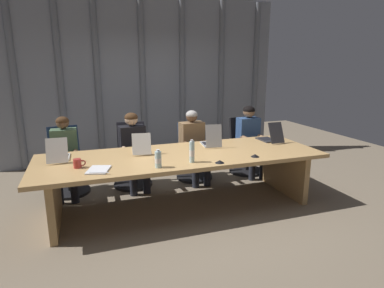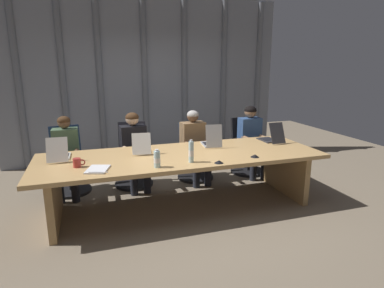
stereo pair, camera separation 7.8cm
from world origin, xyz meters
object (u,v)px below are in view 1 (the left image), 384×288
Objects in this scene: laptop_center at (211,142)px; laptop_left_mid at (141,148)px; water_bottle_secondary at (158,159)px; conference_mic_left_side at (220,162)px; person_center at (194,142)px; water_bottle_primary at (192,152)px; office_chair_center at (194,157)px; person_right_mid at (250,136)px; laptop_right_mid at (270,137)px; office_chair_right_mid at (245,152)px; person_left_end at (65,153)px; office_chair_left_end at (67,168)px; conference_mic_middle at (255,155)px; coffee_mug_near at (78,163)px; spiral_notepad at (99,170)px; person_left_mid at (134,146)px; office_chair_left_mid at (132,162)px.

laptop_left_mid is at bearing 98.28° from laptop_center.
conference_mic_left_side is (0.73, -0.07, -0.08)m from water_bottle_secondary.
person_center is at bearing 12.23° from laptop_center.
water_bottle_secondary is at bearing -170.90° from water_bottle_primary.
laptop_left_mid is 1.34m from office_chair_center.
water_bottle_primary is at bearing -25.30° from person_center.
laptop_center is 0.36× the size of person_right_mid.
water_bottle_primary reaches higher than water_bottle_secondary.
water_bottle_primary is (-1.47, -0.63, 0.07)m from laptop_right_mid.
laptop_center is at bearing -57.70° from office_chair_right_mid.
person_left_end is (-2.96, -0.17, 0.29)m from office_chair_right_mid.
conference_mic_middle is (2.30, -1.46, 0.38)m from office_chair_left_end.
water_bottle_primary is 2.03× the size of coffee_mug_near.
office_chair_center is 0.78× the size of person_right_mid.
spiral_notepad is (0.21, -0.18, -0.04)m from coffee_mug_near.
water_bottle_primary is at bearing -9.61° from coffee_mug_near.
person_center is 5.45× the size of water_bottle_secondary.
laptop_left_mid is 4.01× the size of conference_mic_middle.
water_bottle_primary is at bearing -52.02° from office_chair_right_mid.
office_chair_center is at bearing 49.36° from laptop_right_mid.
office_chair_left_end is 2.39m from conference_mic_left_side.
water_bottle_primary reaches higher than office_chair_center.
conference_mic_middle is (1.33, -1.30, 0.08)m from person_left_mid.
person_right_mid is 1.83m from conference_mic_left_side.
office_chair_left_mid reaches higher than office_chair_right_mid.
water_bottle_primary is 0.77× the size of spiral_notepad.
laptop_center is at bearing 54.40° from person_left_mid.
office_chair_left_mid is at bearing 85.86° from spiral_notepad.
person_left_end reaches higher than coffee_mug_near.
person_right_mid is 2.84m from spiral_notepad.
spiral_notepad is (-1.55, -1.22, 0.08)m from person_center.
person_left_mid reaches higher than office_chair_left_mid.
office_chair_right_mid is (0.02, 0.78, -0.43)m from laptop_right_mid.
person_center is at bearing 91.50° from person_left_end.
person_left_end is at bearing -83.44° from office_chair_center.
office_chair_left_end is at bearing -95.63° from office_chair_right_mid.
office_chair_right_mid is at bearing 52.63° from conference_mic_left_side.
office_chair_left_mid is at bearing 93.15° from water_bottle_secondary.
office_chair_center is (1.03, -0.00, -0.02)m from office_chair_left_mid.
person_center is (0.98, -0.16, 0.29)m from office_chair_left_mid.
office_chair_center is 1.07m from person_left_mid.
person_left_end is 1.69m from water_bottle_secondary.
person_left_mid is at bearing 12.19° from office_chair_left_mid.
office_chair_left_mid is 0.84× the size of person_left_mid.
person_center is at bearing 83.21° from conference_mic_left_side.
conference_mic_middle is at bearing -2.93° from water_bottle_primary.
person_left_end is at bearing -9.31° from office_chair_left_end.
person_left_end is 1.94m from person_center.
person_left_end reaches higher than office_chair_left_end.
conference_mic_left_side is (-0.17, -1.39, 0.09)m from person_center.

